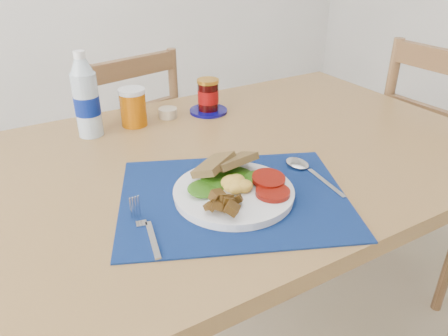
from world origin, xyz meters
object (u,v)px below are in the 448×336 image
Objects in this scene: chair_far at (126,135)px; jam_on_saucer at (208,98)px; juice_glass at (133,108)px; chair_end at (443,146)px; breakfast_plate at (233,191)px; water_bottle at (86,100)px.

chair_far is 0.51m from jam_on_saucer.
chair_end is at bearing -18.69° from juice_glass.
chair_far is 0.92m from breakfast_plate.
jam_on_saucer is at bearing 64.40° from chair_end.
juice_glass is at bearing 68.27° from chair_end.
water_bottle reaches higher than jam_on_saucer.
breakfast_plate is 0.49m from juice_glass.
chair_end reaches higher than breakfast_plate.
juice_glass is at bearing 65.92° from chair_far.
chair_far is 0.93× the size of chair_end.
breakfast_plate is 2.14× the size of jam_on_saucer.
chair_far reaches higher than jam_on_saucer.
chair_end is 11.05× the size of juice_glass.
water_bottle is 0.14m from juice_glass.
chair_end is 1.01m from breakfast_plate.
breakfast_plate is 0.51m from jam_on_saucer.
chair_end is 0.87m from jam_on_saucer.
chair_end reaches higher than juice_glass.
juice_glass is 0.88× the size of jam_on_saucer.
jam_on_saucer is at bearing -2.22° from water_bottle.
jam_on_saucer is at bearing -4.75° from juice_glass.
chair_far is 1.18m from chair_end.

